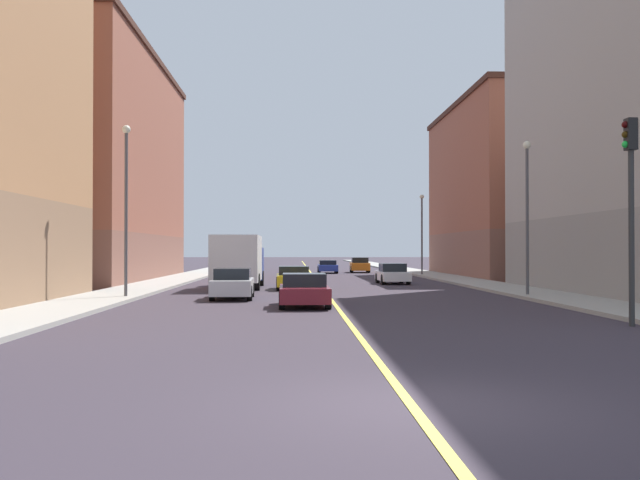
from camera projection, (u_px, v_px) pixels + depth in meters
ground_plane at (411, 405)px, 9.90m from camera, size 400.00×400.00×0.00m
sidewalk_left at (431, 275)px, 59.23m from camera, size 3.08×168.00×0.15m
sidewalk_right at (193, 275)px, 58.50m from camera, size 3.08×168.00×0.15m
lane_center_stripe at (313, 276)px, 58.86m from camera, size 0.16×154.00×0.01m
building_left_mid at (510, 190)px, 58.05m from camera, size 9.49×21.43×13.98m
building_right_midblock at (92, 168)px, 50.71m from camera, size 9.49×25.39×15.94m
traffic_light_left_near at (631, 191)px, 20.12m from camera, size 0.40×0.32×5.87m
street_lamp_left_near at (527, 201)px, 32.13m from camera, size 0.36×0.36×6.91m
street_lamp_right_near at (126, 193)px, 30.97m from camera, size 0.36×0.36×7.42m
street_lamp_left_far at (422, 225)px, 58.46m from camera, size 0.36×0.36×6.54m
car_yellow at (293, 278)px, 38.77m from camera, size 1.95×3.99×1.26m
car_maroon at (304, 291)px, 26.98m from camera, size 1.93×4.04×1.26m
car_orange at (360, 265)px, 67.64m from camera, size 1.91×4.07×1.43m
car_blue at (328, 267)px, 65.87m from camera, size 1.83×4.29×1.19m
car_silver at (233, 284)px, 31.30m from camera, size 1.85×4.24×1.34m
car_white at (393, 274)px, 45.16m from camera, size 1.87×3.96×1.29m
box_truck at (238, 260)px, 39.85m from camera, size 2.58×7.90×2.93m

